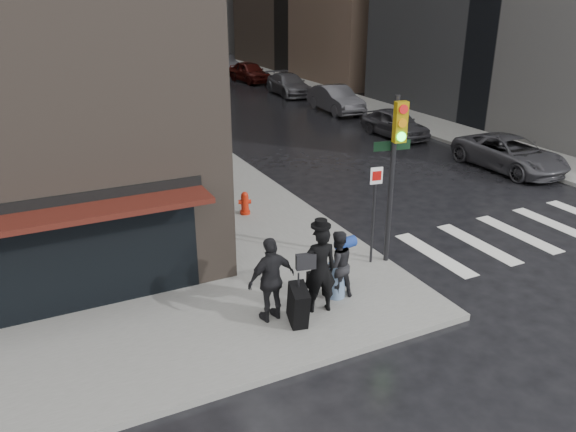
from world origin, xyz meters
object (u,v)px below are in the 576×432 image
Objects in this scene: man_overcoat at (315,275)px; parked_car_6 at (197,57)px; parked_car_4 at (250,72)px; parked_car_5 at (225,63)px; parked_car_0 at (510,153)px; man_greycoat at (272,279)px; parked_car_1 at (395,123)px; man_jeans at (336,264)px; fire_hydrant at (245,204)px; parked_car_2 at (336,99)px; traffic_light at (393,159)px; parked_car_3 at (289,84)px.

parked_car_6 is at bearing -92.37° from man_overcoat.
parked_car_4 is 1.04× the size of parked_car_5.
man_overcoat reaches higher than parked_car_5.
parked_car_5 is at bearing 89.95° from parked_car_0.
parked_car_0 is (13.47, 6.14, -0.44)m from man_greycoat.
parked_car_5 reaches higher than parked_car_1.
man_jeans reaches higher than fire_hydrant.
parked_car_1 is (-0.91, 6.54, 0.01)m from parked_car_0.
man_overcoat is at bearing -153.57° from parked_car_0.
parked_car_6 is at bearing 92.97° from parked_car_2.
parked_car_6 is (8.91, 44.20, -2.30)m from traffic_light.
parked_car_0 is at bearing -140.90° from man_overcoat.
fire_hydrant is 11.66m from parked_car_0.
man_overcoat is 1.16× the size of man_greycoat.
parked_car_6 is at bearing 95.55° from parked_car_5.
parked_car_0 is 1.05× the size of parked_car_2.
parked_car_3 reaches higher than parked_car_6.
parked_car_1 is 32.70m from parked_car_6.
parked_car_0 is 39.25m from parked_car_6.
traffic_light is at bearing -102.15° from parked_car_5.
traffic_light is 0.95× the size of parked_car_4.
traffic_light is at bearing -66.87° from fire_hydrant.
parked_car_3 reaches higher than parked_car_0.
man_overcoat is 0.48× the size of parked_car_2.
man_greycoat is 2.60× the size of fire_hydrant.
parked_car_0 is 1.10× the size of parked_car_5.
man_overcoat is 3.02× the size of fire_hydrant.
traffic_light is (2.93, 1.39, 1.88)m from man_overcoat.
man_jeans is at bearing -114.26° from parked_car_4.
parked_car_3 is (11.31, 19.74, 0.23)m from fire_hydrant.
parked_car_3 is (0.56, 13.08, 0.03)m from parked_car_1.
fire_hydrant is 0.15× the size of parked_car_0.
parked_car_5 is at bearing -105.75° from man_jeans.
man_jeans is 0.38× the size of parked_car_5.
man_greycoat is 17.85m from parked_car_1.
parked_car_1 is 19.62m from parked_car_4.
traffic_light is 38.87m from parked_car_5.
parked_car_1 is (10.75, 6.66, 0.20)m from fire_hydrant.
parked_car_3 is (9.24, 24.58, -2.26)m from traffic_light.
parked_car_4 is (-0.12, 13.08, 0.02)m from parked_car_2.
man_jeans is at bearing -90.63° from fire_hydrant.
man_overcoat is 1.35× the size of man_jeans.
parked_car_6 is (12.78, 45.38, -0.44)m from man_greycoat.
parked_car_4 is at bearing 92.96° from parked_car_2.
parked_car_3 is at bearing -93.22° from parked_car_4.
parked_car_0 is (9.59, 4.96, -2.30)m from traffic_light.
parked_car_4 reaches higher than fire_hydrant.
man_jeans is 1.76m from man_greycoat.
man_overcoat reaches higher than fire_hydrant.
parked_car_4 is at bearing -108.38° from man_jeans.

